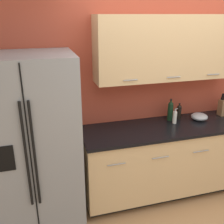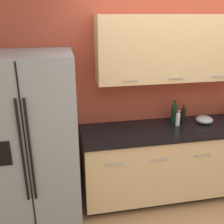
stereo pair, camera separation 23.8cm
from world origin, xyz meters
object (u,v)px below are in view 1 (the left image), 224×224
at_px(wine_bottle, 170,111).
at_px(soap_dispenser, 175,117).
at_px(knife_block, 223,107).
at_px(refrigerator, 32,145).
at_px(oil_bottle, 179,112).
at_px(mixing_bowl, 199,117).

height_order(wine_bottle, soap_dispenser, wine_bottle).
distance_m(knife_block, soap_dispenser, 0.76).
distance_m(refrigerator, knife_block, 2.45).
xyz_separation_m(knife_block, wine_bottle, (-0.76, 0.04, 0.02)).
xyz_separation_m(wine_bottle, oil_bottle, (0.13, 0.01, -0.03)).
relative_size(refrigerator, soap_dispenser, 9.76).
height_order(knife_block, soap_dispenser, knife_block).
xyz_separation_m(refrigerator, knife_block, (2.44, 0.19, 0.12)).
xyz_separation_m(oil_bottle, mixing_bowl, (0.23, -0.11, -0.05)).
bearing_deg(knife_block, refrigerator, -175.49).
bearing_deg(mixing_bowl, knife_block, 9.54).
bearing_deg(soap_dispenser, knife_block, 5.71).
bearing_deg(refrigerator, oil_bottle, 7.35).
bearing_deg(oil_bottle, soap_dispenser, -136.19).
xyz_separation_m(knife_block, soap_dispenser, (-0.75, -0.08, -0.03)).
xyz_separation_m(soap_dispenser, oil_bottle, (0.12, 0.12, 0.02)).
height_order(knife_block, oil_bottle, knife_block).
bearing_deg(mixing_bowl, refrigerator, -176.47).
distance_m(oil_bottle, mixing_bowl, 0.26).
relative_size(knife_block, oil_bottle, 1.44).
height_order(knife_block, mixing_bowl, knife_block).
xyz_separation_m(knife_block, mixing_bowl, (-0.40, -0.07, -0.07)).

